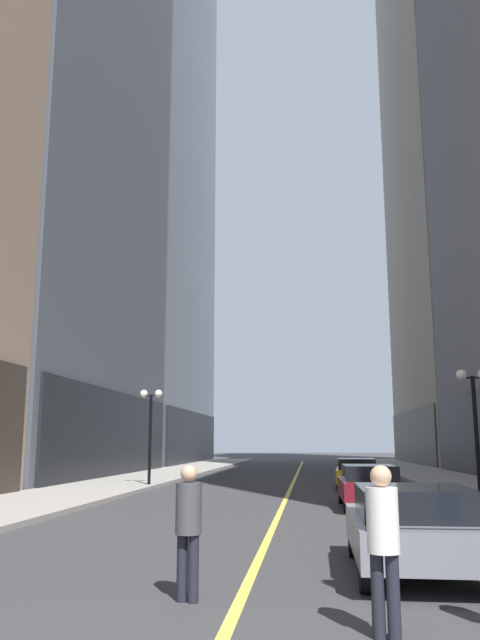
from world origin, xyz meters
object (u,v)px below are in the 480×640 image
(pedestrian_with_orange_bag, at_px, (188,521))
(street_lamp_left_far, at_px, (151,415))
(pedestrian_in_white_shirt, at_px, (383,536))
(car_yellow, at_px, (357,472))
(street_lamp_right_mid, at_px, (474,404))
(car_maroon, at_px, (369,485))
(car_grey, at_px, (414,526))

(pedestrian_with_orange_bag, distance_m, street_lamp_left_far, 21.67)
(pedestrian_in_white_shirt, distance_m, pedestrian_with_orange_bag, 2.71)
(car_yellow, bearing_deg, street_lamp_right_mid, -64.26)
(pedestrian_with_orange_bag, distance_m, street_lamp_right_mid, 15.59)
(street_lamp_right_mid, bearing_deg, car_maroon, -158.73)
(car_yellow, relative_size, street_lamp_right_mid, 1.04)
(car_yellow, relative_size, pedestrian_with_orange_bag, 2.71)
(car_maroon, distance_m, pedestrian_with_orange_bag, 12.74)
(pedestrian_in_white_shirt, xyz_separation_m, pedestrian_with_orange_bag, (-2.35, 1.35, -0.03))
(car_grey, relative_size, car_yellow, 0.88)
(car_maroon, distance_m, car_yellow, 8.63)
(car_grey, height_order, street_lamp_left_far, street_lamp_left_far)
(car_yellow, relative_size, street_lamp_left_far, 1.04)
(pedestrian_with_orange_bag, relative_size, street_lamp_left_far, 0.39)
(car_grey, height_order, pedestrian_in_white_shirt, pedestrian_in_white_shirt)
(car_maroon, height_order, street_lamp_right_mid, street_lamp_right_mid)
(pedestrian_with_orange_bag, bearing_deg, car_grey, 33.32)
(car_maroon, distance_m, street_lamp_left_far, 12.71)
(pedestrian_with_orange_bag, xyz_separation_m, street_lamp_right_mid, (7.06, 13.72, 2.26))
(car_yellow, distance_m, street_lamp_left_far, 9.67)
(car_grey, distance_m, car_yellow, 18.83)
(car_maroon, bearing_deg, street_lamp_left_far, 137.07)
(car_grey, xyz_separation_m, street_lamp_right_mid, (3.88, 11.63, 2.54))
(pedestrian_in_white_shirt, bearing_deg, street_lamp_right_mid, 72.64)
(car_grey, height_order, car_maroon, same)
(car_maroon, xyz_separation_m, street_lamp_left_far, (-9.12, 8.48, 2.54))
(car_grey, xyz_separation_m, pedestrian_with_orange_bag, (-3.18, -2.09, 0.28))
(pedestrian_with_orange_bag, xyz_separation_m, street_lamp_left_far, (-5.74, 20.77, 2.26))
(pedestrian_with_orange_bag, height_order, street_lamp_right_mid, street_lamp_right_mid)
(pedestrian_in_white_shirt, xyz_separation_m, street_lamp_right_mid, (4.71, 15.07, 2.23))
(car_grey, bearing_deg, car_maroon, 88.89)
(car_grey, bearing_deg, pedestrian_in_white_shirt, -103.60)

